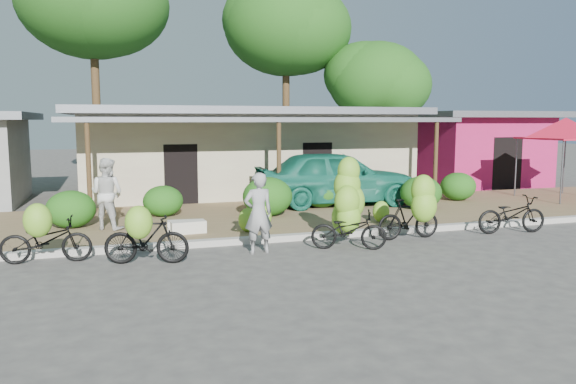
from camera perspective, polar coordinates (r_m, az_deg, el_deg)
name	(u,v)px	position (r m, az deg, el deg)	size (l,w,h in m)	color
ground	(361,257)	(12.09, 7.48, -6.54)	(100.00, 100.00, 0.00)	#44423F
sidewalk	(290,216)	(16.64, 0.17, -2.46)	(60.00, 6.00, 0.12)	olive
curb	(327,235)	(13.86, 3.97, -4.39)	(60.00, 0.25, 0.15)	#A8A399
shop_main	(244,150)	(22.15, -4.54, 4.27)	(13.00, 8.50, 3.35)	beige
shop_pink	(471,147)	(26.63, 18.08, 4.33)	(6.00, 6.00, 3.25)	#B41B58
tree_center_right	(282,24)	(28.86, -0.65, 16.70)	(6.14, 6.10, 9.94)	#523720
tree_near_right	(372,79)	(28.15, 8.55, 11.27)	(4.89, 4.75, 6.69)	#523720
hedge_0	(71,209)	(15.49, -21.20, -1.64)	(1.24, 1.12, 0.97)	#195012
hedge_1	(163,201)	(16.58, -12.58, -0.90)	(1.15, 1.03, 0.89)	#195012
hedge_2	(268,197)	(16.25, -2.09, -0.46)	(1.45, 1.31, 1.13)	#195012
hedge_3	(321,192)	(17.89, 3.42, 0.00)	(1.26, 1.14, 0.99)	#195012
hedge_4	(421,193)	(18.01, 13.35, -0.07)	(1.32, 1.19, 1.03)	#195012
hedge_5	(458,186)	(20.30, 16.89, 0.54)	(1.24, 1.12, 0.97)	#195012
red_canopy	(566,128)	(22.06, 26.36, 5.85)	(3.50, 3.50, 2.86)	#59595E
bike_far_left	(45,238)	(12.31, -23.45, -4.28)	(1.83, 1.26, 1.32)	black
bike_left	(145,237)	(11.55, -14.29, -4.42)	(1.76, 1.29, 1.29)	black
bike_center	(348,211)	(12.86, 6.14, -1.97)	(1.78, 1.41, 2.05)	black
bike_right	(414,212)	(13.72, 12.68, -1.96)	(1.67, 1.16, 1.64)	black
bike_far_right	(512,215)	(15.45, 21.76, -2.15)	(1.90, 0.87, 0.97)	black
loose_banana_a	(248,220)	(13.97, -4.08, -2.84)	(0.48, 0.41, 0.61)	#7DC531
loose_banana_b	(262,217)	(14.38, -2.62, -2.55)	(0.48, 0.41, 0.60)	#7DC531
loose_banana_c	(381,212)	(15.48, 9.43, -1.97)	(0.47, 0.40, 0.58)	#7DC531
sack_near	(188,227)	(14.06, -10.13, -3.51)	(0.85, 0.40, 0.30)	silver
sack_far	(183,226)	(14.23, -10.63, -3.43)	(0.75, 0.38, 0.28)	silver
vendor	(258,213)	(12.15, -3.03, -2.16)	(0.64, 0.42, 1.77)	gray
bystander	(107,194)	(14.93, -17.93, -0.17)	(0.88, 0.69, 1.82)	silver
teal_van	(335,177)	(18.43, 4.84, 1.50)	(2.14, 5.32, 1.81)	#186C56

